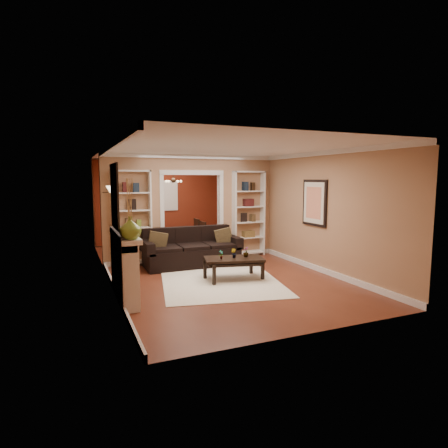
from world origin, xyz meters
name	(u,v)px	position (x,y,z in m)	size (l,w,h in m)	color
floor	(208,269)	(0.00, 0.00, 0.00)	(8.00, 8.00, 0.00)	brown
ceiling	(208,152)	(0.00, 0.00, 2.70)	(8.00, 8.00, 0.00)	white
wall_back	(166,202)	(0.00, 4.00, 1.35)	(8.00, 8.00, 0.00)	#AC7E5A
wall_front	(313,235)	(0.00, -4.00, 1.35)	(8.00, 8.00, 0.00)	#AC7E5A
wall_left	(106,215)	(-2.25, 0.00, 1.35)	(8.00, 8.00, 0.00)	#AC7E5A
wall_right	(291,208)	(2.25, 0.00, 1.35)	(8.00, 8.00, 0.00)	#AC7E5A
partition_wall	(192,208)	(0.00, 1.20, 1.35)	(4.50, 0.15, 2.70)	#AC7E5A
red_back_panel	(166,203)	(0.00, 3.97, 1.32)	(4.44, 0.04, 2.64)	maroon
dining_window	(166,196)	(0.00, 3.93, 1.55)	(0.78, 0.03, 0.98)	#8CA5CC
area_rug	(218,278)	(-0.10, -0.86, 0.01)	(2.33, 3.27, 0.01)	white
sofa	(192,247)	(-0.26, 0.45, 0.46)	(2.33, 1.01, 0.91)	black
pillow_left	(158,241)	(-1.08, 0.43, 0.65)	(0.42, 0.12, 0.42)	brown
pillow_right	(224,237)	(0.57, 0.43, 0.65)	(0.41, 0.12, 0.41)	brown
coffee_table	(234,269)	(0.17, -1.07, 0.23)	(1.20, 0.65, 0.46)	black
plant_left	(221,255)	(-0.11, -1.07, 0.55)	(0.10, 0.07, 0.18)	#336626
plant_center	(234,253)	(0.17, -1.07, 0.55)	(0.11, 0.09, 0.19)	#336626
plant_right	(246,252)	(0.45, -1.07, 0.56)	(0.11, 0.11, 0.20)	#336626
bookshelf_left	(132,218)	(-1.55, 1.03, 1.15)	(0.90, 0.30, 2.30)	white
bookshelf_right	(248,214)	(1.55, 1.03, 1.15)	(0.90, 0.30, 2.30)	white
fireplace	(125,266)	(-2.09, -1.50, 0.58)	(0.32, 1.70, 1.16)	white
vase	(130,228)	(-2.09, -2.20, 1.34)	(0.34, 0.34, 0.36)	olive
mirror	(115,196)	(-2.23, -1.50, 1.80)	(0.03, 0.95, 1.10)	silver
wall_sconce	(107,191)	(-2.15, 0.55, 1.83)	(0.18, 0.18, 0.22)	#FFE0A5
framed_art	(314,203)	(2.21, -1.00, 1.55)	(0.04, 0.85, 1.05)	black
dining_table	(174,241)	(-0.12, 2.52, 0.27)	(0.85, 1.53, 0.54)	black
dining_chair_nw	(158,240)	(-0.67, 2.22, 0.39)	(0.39, 0.39, 0.79)	black
dining_chair_ne	(195,236)	(0.43, 2.22, 0.44)	(0.43, 0.43, 0.88)	black
dining_chair_sw	(154,235)	(-0.67, 2.82, 0.46)	(0.45, 0.45, 0.91)	black
dining_chair_se	(189,233)	(0.43, 2.82, 0.45)	(0.44, 0.44, 0.90)	black
chandelier	(176,181)	(0.00, 2.70, 2.02)	(0.50, 0.50, 0.30)	#392919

